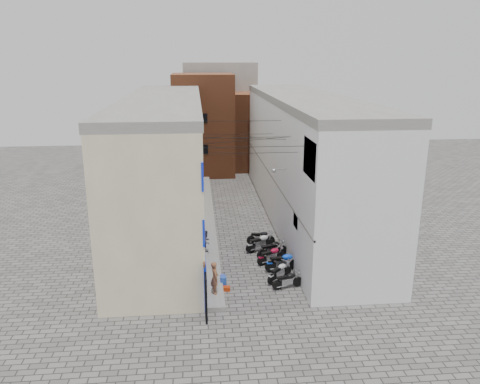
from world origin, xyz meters
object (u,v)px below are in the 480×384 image
object	(u,v)px
person_a	(215,278)
water_jug_near	(223,281)
motorcycle_g	(261,237)
water_jug_far	(223,279)
motorcycle_e	(272,248)
person_b	(206,242)
motorcycle_a	(288,279)
red_crate	(227,289)
motorcycle_f	(261,242)
motorcycle_d	(272,255)
motorcycle_c	(283,261)
motorcycle_b	(280,271)

from	to	relation	value
person_a	water_jug_near	bearing A→B (deg)	-29.72
motorcycle_g	person_a	world-z (taller)	person_a
water_jug_far	motorcycle_e	bearing A→B (deg)	43.62
motorcycle_e	motorcycle_g	distance (m)	2.11
person_b	water_jug_far	distance (m)	3.66
motorcycle_a	red_crate	xyz separation A→B (m)	(-3.18, 0.04, -0.38)
motorcycle_a	water_jug_near	bearing A→B (deg)	-113.22
motorcycle_e	person_b	bearing A→B (deg)	-118.37
motorcycle_f	water_jug_far	size ratio (longest dim) A/B	4.69
motorcycle_f	water_jug_near	distance (m)	5.14
motorcycle_d	motorcycle_e	world-z (taller)	motorcycle_e
motorcycle_a	motorcycle_f	distance (m)	5.03
motorcycle_g	water_jug_far	world-z (taller)	motorcycle_g
motorcycle_g	red_crate	bearing A→B (deg)	-17.95
motorcycle_a	person_a	xyz separation A→B (m)	(-3.80, -0.62, 0.59)
motorcycle_c	motorcycle_e	world-z (taller)	motorcycle_c
motorcycle_c	motorcycle_g	distance (m)	4.04
water_jug_far	motorcycle_c	bearing A→B (deg)	17.40
motorcycle_c	motorcycle_f	xyz separation A→B (m)	(-0.87, 2.96, -0.01)
motorcycle_e	water_jug_far	world-z (taller)	motorcycle_e
motorcycle_f	motorcycle_c	bearing A→B (deg)	-7.24
motorcycle_c	motorcycle_d	xyz separation A→B (m)	(-0.49, 1.09, -0.06)
person_b	motorcycle_g	bearing A→B (deg)	-38.03
motorcycle_b	person_a	size ratio (longest dim) A/B	1.12
motorcycle_e	water_jug_far	distance (m)	4.35
motorcycle_e	person_b	xyz separation A→B (m)	(-3.94, 0.51, 0.37)
motorcycle_f	red_crate	bearing A→B (deg)	-49.95
motorcycle_d	water_jug_far	size ratio (longest dim) A/B	4.29
motorcycle_d	person_a	distance (m)	5.11
motorcycle_a	motorcycle_b	distance (m)	0.96
person_b	water_jug_far	bearing A→B (deg)	-138.96
person_a	water_jug_far	world-z (taller)	person_a
person_a	motorcycle_f	bearing A→B (deg)	-35.79
water_jug_far	motorcycle_f	bearing A→B (deg)	57.42
motorcycle_e	person_a	distance (m)	5.84
motorcycle_b	motorcycle_g	bearing A→B (deg)	142.76
person_a	person_b	distance (m)	5.06
motorcycle_c	red_crate	world-z (taller)	motorcycle_c
water_jug_near	water_jug_far	bearing A→B (deg)	90.00
motorcycle_c	water_jug_near	world-z (taller)	motorcycle_c
motorcycle_d	red_crate	bearing A→B (deg)	-65.56
person_a	motorcycle_b	bearing A→B (deg)	-73.58
motorcycle_b	motorcycle_e	xyz separation A→B (m)	(0.09, 3.01, 0.04)
motorcycle_b	motorcycle_d	world-z (taller)	motorcycle_d
person_b	water_jug_near	xyz separation A→B (m)	(0.80, -3.89, -0.69)
motorcycle_e	motorcycle_d	bearing A→B (deg)	-33.10
motorcycle_c	motorcycle_d	bearing A→B (deg)	-162.23
motorcycle_g	motorcycle_d	bearing A→B (deg)	10.19
person_b	person_a	bearing A→B (deg)	-148.31
motorcycle_a	water_jug_far	distance (m)	3.45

